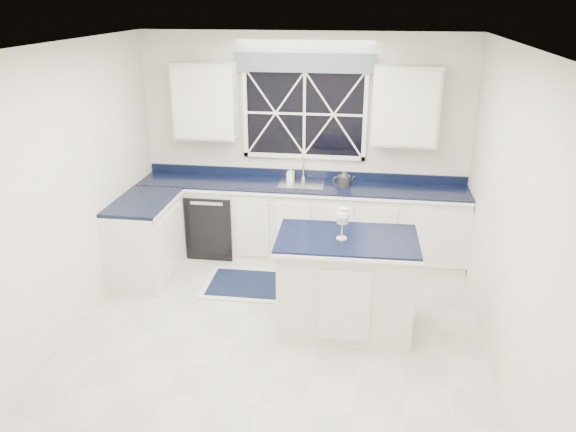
% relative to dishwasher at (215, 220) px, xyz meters
% --- Properties ---
extents(ground, '(4.50, 4.50, 0.00)m').
position_rel_dishwasher_xyz_m(ground, '(1.10, -1.95, -0.41)').
color(ground, '#A9A9A4').
rests_on(ground, ground).
extents(back_wall, '(4.00, 0.10, 2.70)m').
position_rel_dishwasher_xyz_m(back_wall, '(1.10, 0.30, 0.94)').
color(back_wall, silver).
rests_on(back_wall, ground).
extents(base_cabinets, '(3.99, 1.60, 0.90)m').
position_rel_dishwasher_xyz_m(base_cabinets, '(0.77, -0.17, 0.04)').
color(base_cabinets, silver).
rests_on(base_cabinets, ground).
extents(countertop, '(3.98, 0.64, 0.04)m').
position_rel_dishwasher_xyz_m(countertop, '(1.10, 0.00, 0.51)').
color(countertop, black).
rests_on(countertop, base_cabinets).
extents(dishwasher, '(0.60, 0.58, 0.82)m').
position_rel_dishwasher_xyz_m(dishwasher, '(0.00, 0.00, 0.00)').
color(dishwasher, black).
rests_on(dishwasher, ground).
extents(window, '(1.65, 0.09, 1.26)m').
position_rel_dishwasher_xyz_m(window, '(1.10, 0.25, 1.42)').
color(window, black).
rests_on(window, ground).
extents(upper_cabinets, '(3.10, 0.34, 0.90)m').
position_rel_dishwasher_xyz_m(upper_cabinets, '(1.10, 0.13, 1.49)').
color(upper_cabinets, silver).
rests_on(upper_cabinets, ground).
extents(faucet, '(0.05, 0.20, 0.30)m').
position_rel_dishwasher_xyz_m(faucet, '(1.10, 0.19, 0.69)').
color(faucet, '#BDBDC0').
rests_on(faucet, countertop).
extents(island, '(1.33, 0.82, 0.98)m').
position_rel_dishwasher_xyz_m(island, '(1.73, -1.60, 0.08)').
color(island, silver).
rests_on(island, ground).
extents(rug, '(1.29, 0.79, 0.02)m').
position_rel_dishwasher_xyz_m(rug, '(0.75, -0.87, -0.40)').
color(rug, beige).
rests_on(rug, ground).
extents(kettle, '(0.26, 0.20, 0.19)m').
position_rel_dishwasher_xyz_m(kettle, '(1.61, 0.00, 0.62)').
color(kettle, '#323234').
rests_on(kettle, countertop).
extents(wine_glass, '(0.13, 0.13, 0.30)m').
position_rel_dishwasher_xyz_m(wine_glass, '(1.68, -1.64, 0.78)').
color(wine_glass, silver).
rests_on(wine_glass, island).
extents(soap_bottle, '(0.09, 0.09, 0.17)m').
position_rel_dishwasher_xyz_m(soap_bottle, '(0.95, 0.14, 0.62)').
color(soap_bottle, silver).
rests_on(soap_bottle, countertop).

